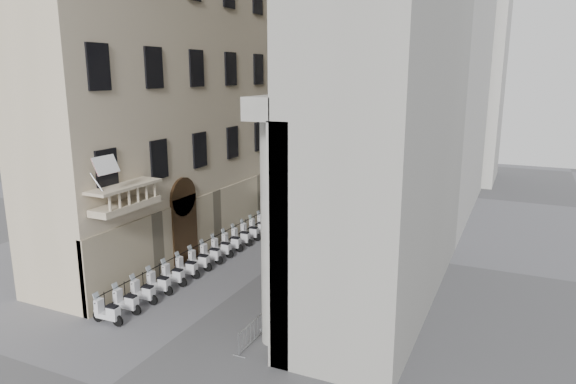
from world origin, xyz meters
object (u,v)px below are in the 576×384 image
object	(u,v)px
info_kiosk	(293,213)
pedestrian_b	(369,198)
scooter_0	(109,324)
pedestrian_a	(358,196)
street_lamp	(288,155)
security_tent	(298,188)

from	to	relation	value
info_kiosk	pedestrian_b	size ratio (longest dim) A/B	1.10
scooter_0	info_kiosk	distance (m)	18.82
pedestrian_a	pedestrian_b	xyz separation A→B (m)	(0.97, 0.01, -0.09)
street_lamp	pedestrian_b	world-z (taller)	street_lamp
pedestrian_a	pedestrian_b	size ratio (longest dim) A/B	1.10
info_kiosk	pedestrian_b	world-z (taller)	info_kiosk
pedestrian_b	security_tent	bearing A→B (deg)	79.89
info_kiosk	pedestrian_b	xyz separation A→B (m)	(3.97, 7.68, -0.10)
scooter_0	pedestrian_a	distance (m)	26.77
scooter_0	pedestrian_a	world-z (taller)	pedestrian_a
scooter_0	pedestrian_b	world-z (taller)	pedestrian_b
scooter_0	pedestrian_a	xyz separation A→B (m)	(4.19, 26.42, 0.97)
street_lamp	info_kiosk	world-z (taller)	street_lamp
scooter_0	info_kiosk	xyz separation A→B (m)	(1.20, 18.76, 0.98)
security_tent	street_lamp	size ratio (longest dim) A/B	0.53
info_kiosk	pedestrian_b	distance (m)	8.65
security_tent	pedestrian_a	world-z (taller)	security_tent
street_lamp	security_tent	bearing A→B (deg)	-67.89
security_tent	pedestrian_b	xyz separation A→B (m)	(3.35, 7.98, -2.23)
security_tent	pedestrian_b	distance (m)	8.94
scooter_0	pedestrian_b	size ratio (longest dim) A/B	0.85
scooter_0	info_kiosk	bearing A→B (deg)	-5.53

